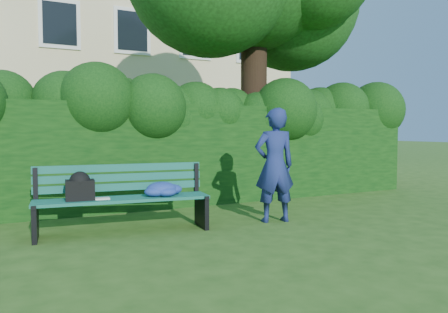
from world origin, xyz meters
TOP-DOWN VIEW (x-y plane):
  - ground at (0.00, 0.00)m, footprint 80.00×80.00m
  - apartment_building at (-0.00, 13.99)m, footprint 16.00×8.08m
  - hedge at (0.00, 2.20)m, footprint 10.00×1.00m
  - park_bench at (-1.57, 0.39)m, footprint 2.29×0.82m
  - man_reading at (0.55, 0.05)m, footprint 0.68×0.52m

SIDE VIEW (x-z plane):
  - ground at x=0.00m, z-range 0.00..0.00m
  - park_bench at x=-1.57m, z-range 0.06..0.95m
  - man_reading at x=0.55m, z-range 0.00..1.67m
  - hedge at x=0.00m, z-range 0.00..1.80m
  - apartment_building at x=0.00m, z-range 0.00..12.00m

